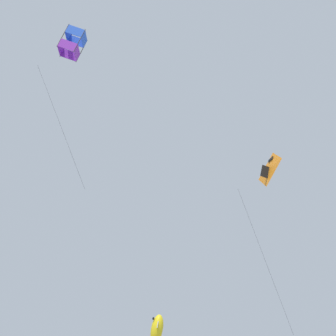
% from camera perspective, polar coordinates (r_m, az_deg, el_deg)
% --- Properties ---
extents(kite_delta_upper_right, '(3.04, 2.61, 9.49)m').
position_cam_1_polar(kite_delta_upper_right, '(29.98, 10.83, -0.23)').
color(kite_delta_upper_right, orange).
extents(kite_box_far_centre, '(3.21, 2.83, 8.70)m').
position_cam_1_polar(kite_box_far_centre, '(29.94, -10.30, 13.07)').
color(kite_box_far_centre, blue).
extents(kite_fish_near_right, '(2.41, 2.42, 9.20)m').
position_cam_1_polar(kite_fish_near_right, '(22.95, -1.21, -17.06)').
color(kite_fish_near_right, yellow).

